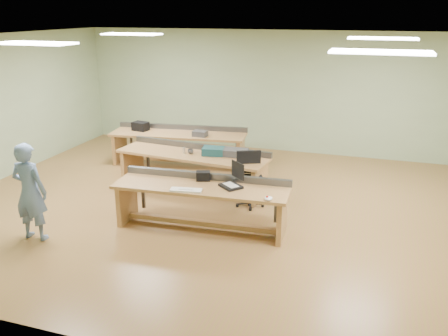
{
  "coord_description": "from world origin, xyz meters",
  "views": [
    {
      "loc": [
        2.52,
        -7.65,
        3.45
      ],
      "look_at": [
        0.22,
        -0.6,
        0.97
      ],
      "focal_mm": 38.0,
      "sensor_mm": 36.0,
      "label": 1
    }
  ],
  "objects_px": {
    "workbench_front": "(202,196)",
    "workbench_mid": "(193,162)",
    "workbench_back": "(179,141)",
    "person": "(30,192)",
    "parts_bin_teal": "(213,151)",
    "laptop_base": "(231,186)",
    "parts_bin_grey": "(235,152)",
    "mug": "(190,151)",
    "task_chair": "(250,186)",
    "camera_bag": "(203,176)",
    "drinks_can": "(184,150)"
  },
  "relations": [
    {
      "from": "parts_bin_grey",
      "to": "laptop_base",
      "type": "bearing_deg",
      "value": -75.44
    },
    {
      "from": "workbench_front",
      "to": "workbench_mid",
      "type": "xyz_separation_m",
      "value": [
        -0.8,
        1.64,
        0.0
      ]
    },
    {
      "from": "camera_bag",
      "to": "mug",
      "type": "bearing_deg",
      "value": 100.97
    },
    {
      "from": "task_chair",
      "to": "parts_bin_grey",
      "type": "xyz_separation_m",
      "value": [
        -0.45,
        0.54,
        0.45
      ]
    },
    {
      "from": "drinks_can",
      "to": "workbench_back",
      "type": "bearing_deg",
      "value": 116.92
    },
    {
      "from": "workbench_back",
      "to": "mug",
      "type": "relative_size",
      "value": 28.31
    },
    {
      "from": "laptop_base",
      "to": "mug",
      "type": "distance_m",
      "value": 2.03
    },
    {
      "from": "task_chair",
      "to": "parts_bin_grey",
      "type": "height_order",
      "value": "task_chair"
    },
    {
      "from": "drinks_can",
      "to": "camera_bag",
      "type": "bearing_deg",
      "value": -56.06
    },
    {
      "from": "laptop_base",
      "to": "mug",
      "type": "height_order",
      "value": "mug"
    },
    {
      "from": "task_chair",
      "to": "parts_bin_teal",
      "type": "xyz_separation_m",
      "value": [
        -0.88,
        0.48,
        0.46
      ]
    },
    {
      "from": "camera_bag",
      "to": "drinks_can",
      "type": "distance_m",
      "value": 1.65
    },
    {
      "from": "workbench_front",
      "to": "mug",
      "type": "height_order",
      "value": "workbench_front"
    },
    {
      "from": "workbench_back",
      "to": "laptop_base",
      "type": "relative_size",
      "value": 9.48
    },
    {
      "from": "workbench_front",
      "to": "parts_bin_teal",
      "type": "relative_size",
      "value": 6.96
    },
    {
      "from": "person",
      "to": "camera_bag",
      "type": "xyz_separation_m",
      "value": [
        2.33,
        1.41,
        0.04
      ]
    },
    {
      "from": "workbench_mid",
      "to": "workbench_back",
      "type": "bearing_deg",
      "value": 129.02
    },
    {
      "from": "workbench_mid",
      "to": "laptop_base",
      "type": "relative_size",
      "value": 9.3
    },
    {
      "from": "parts_bin_grey",
      "to": "task_chair",
      "type": "bearing_deg",
      "value": -50.45
    },
    {
      "from": "workbench_front",
      "to": "person",
      "type": "xyz_separation_m",
      "value": [
        -2.39,
        -1.18,
        0.23
      ]
    },
    {
      "from": "laptop_base",
      "to": "workbench_front",
      "type": "bearing_deg",
      "value": -132.73
    },
    {
      "from": "workbench_mid",
      "to": "camera_bag",
      "type": "bearing_deg",
      "value": -55.79
    },
    {
      "from": "person",
      "to": "laptop_base",
      "type": "xyz_separation_m",
      "value": [
        2.86,
        1.24,
        -0.02
      ]
    },
    {
      "from": "workbench_back",
      "to": "camera_bag",
      "type": "relative_size",
      "value": 13.99
    },
    {
      "from": "workbench_back",
      "to": "person",
      "type": "height_order",
      "value": "person"
    },
    {
      "from": "drinks_can",
      "to": "task_chair",
      "type": "bearing_deg",
      "value": -15.38
    },
    {
      "from": "workbench_back",
      "to": "parts_bin_teal",
      "type": "distance_m",
      "value": 1.95
    },
    {
      "from": "parts_bin_grey",
      "to": "workbench_mid",
      "type": "bearing_deg",
      "value": -173.21
    },
    {
      "from": "mug",
      "to": "workbench_back",
      "type": "bearing_deg",
      "value": 121.18
    },
    {
      "from": "workbench_front",
      "to": "person",
      "type": "bearing_deg",
      "value": -156.98
    },
    {
      "from": "workbench_mid",
      "to": "person",
      "type": "bearing_deg",
      "value": -113.06
    },
    {
      "from": "person",
      "to": "task_chair",
      "type": "distance_m",
      "value": 3.75
    },
    {
      "from": "task_chair",
      "to": "parts_bin_grey",
      "type": "distance_m",
      "value": 0.84
    },
    {
      "from": "workbench_back",
      "to": "camera_bag",
      "type": "height_order",
      "value": "camera_bag"
    },
    {
      "from": "parts_bin_grey",
      "to": "drinks_can",
      "type": "relative_size",
      "value": 4.42
    },
    {
      "from": "task_chair",
      "to": "parts_bin_teal",
      "type": "relative_size",
      "value": 2.39
    },
    {
      "from": "camera_bag",
      "to": "parts_bin_teal",
      "type": "relative_size",
      "value": 0.55
    },
    {
      "from": "workbench_front",
      "to": "parts_bin_grey",
      "type": "distance_m",
      "value": 1.76
    },
    {
      "from": "camera_bag",
      "to": "drinks_can",
      "type": "bearing_deg",
      "value": 105.28
    },
    {
      "from": "mug",
      "to": "drinks_can",
      "type": "distance_m",
      "value": 0.14
    },
    {
      "from": "workbench_front",
      "to": "workbench_mid",
      "type": "bearing_deg",
      "value": 112.85
    },
    {
      "from": "parts_bin_grey",
      "to": "mug",
      "type": "xyz_separation_m",
      "value": [
        -0.88,
        -0.13,
        -0.02
      ]
    },
    {
      "from": "laptop_base",
      "to": "parts_bin_grey",
      "type": "height_order",
      "value": "parts_bin_grey"
    },
    {
      "from": "parts_bin_teal",
      "to": "workbench_back",
      "type": "bearing_deg",
      "value": 133.89
    },
    {
      "from": "workbench_front",
      "to": "parts_bin_teal",
      "type": "height_order",
      "value": "parts_bin_teal"
    },
    {
      "from": "workbench_back",
      "to": "mug",
      "type": "xyz_separation_m",
      "value": [
        0.88,
        -1.46,
        0.23
      ]
    },
    {
      "from": "laptop_base",
      "to": "parts_bin_teal",
      "type": "distance_m",
      "value": 1.83
    },
    {
      "from": "person",
      "to": "camera_bag",
      "type": "height_order",
      "value": "person"
    },
    {
      "from": "laptop_base",
      "to": "drinks_can",
      "type": "xyz_separation_m",
      "value": [
        -1.46,
        1.54,
        0.04
      ]
    },
    {
      "from": "workbench_back",
      "to": "laptop_base",
      "type": "bearing_deg",
      "value": -61.13
    }
  ]
}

